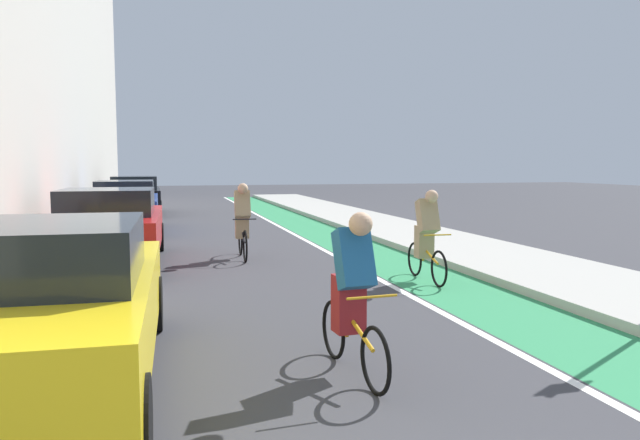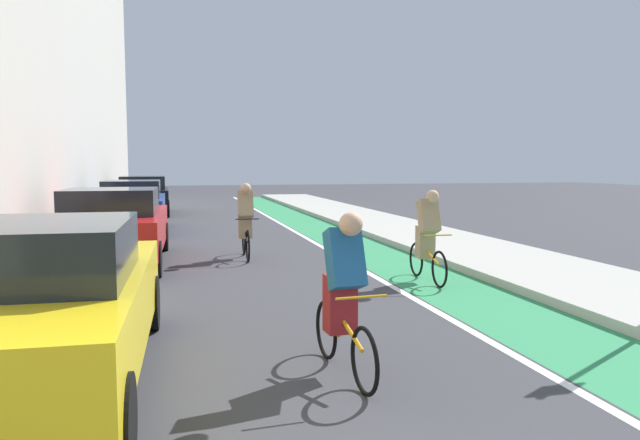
{
  "view_description": "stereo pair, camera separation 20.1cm",
  "coord_description": "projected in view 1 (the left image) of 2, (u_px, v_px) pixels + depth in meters",
  "views": [
    {
      "loc": [
        -1.65,
        -1.1,
        2.03
      ],
      "look_at": [
        0.84,
        8.35,
        1.11
      ],
      "focal_mm": 33.9,
      "sensor_mm": 36.0,
      "label": 1
    },
    {
      "loc": [
        -1.45,
        -1.14,
        2.03
      ],
      "look_at": [
        0.84,
        8.35,
        1.11
      ],
      "focal_mm": 33.9,
      "sensor_mm": 36.0,
      "label": 2
    }
  ],
  "objects": [
    {
      "name": "sidewalk_right",
      "position": [
        383.0,
        226.0,
        18.99
      ],
      "size": [
        2.72,
        37.33,
        0.14
      ],
      "primitive_type": "cube",
      "color": "#A8A59E",
      "rests_on": "ground"
    },
    {
      "name": "cyclist_lead",
      "position": [
        352.0,
        292.0,
        5.74
      ],
      "size": [
        0.48,
        1.66,
        1.59
      ],
      "color": "black",
      "rests_on": "ground"
    },
    {
      "name": "lane_divider_stripe",
      "position": [
        288.0,
        231.0,
        18.22
      ],
      "size": [
        0.12,
        37.33,
        0.0
      ],
      "primitive_type": "cube",
      "color": "white",
      "rests_on": "ground"
    },
    {
      "name": "cyclist_trailing",
      "position": [
        242.0,
        219.0,
        12.82
      ],
      "size": [
        0.48,
        1.72,
        1.62
      ],
      "color": "black",
      "rests_on": "ground"
    },
    {
      "name": "cyclist_mid",
      "position": [
        426.0,
        233.0,
        10.35
      ],
      "size": [
        0.48,
        1.66,
        1.59
      ],
      "color": "black",
      "rests_on": "ground"
    },
    {
      "name": "parked_sedan_blue",
      "position": [
        126.0,
        206.0,
        17.81
      ],
      "size": [
        1.87,
        4.56,
        1.53
      ],
      "color": "navy",
      "rests_on": "ground"
    },
    {
      "name": "parked_sedan_yellow_cab",
      "position": [
        45.0,
        304.0,
        5.32
      ],
      "size": [
        2.01,
        4.64,
        1.53
      ],
      "color": "yellow",
      "rests_on": "ground"
    },
    {
      "name": "bike_lane_paint",
      "position": [
        316.0,
        230.0,
        18.45
      ],
      "size": [
        1.6,
        37.33,
        0.0
      ],
      "primitive_type": "cube",
      "color": "#2D8451",
      "rests_on": "ground"
    },
    {
      "name": "parked_sedan_black",
      "position": [
        135.0,
        195.0,
        23.86
      ],
      "size": [
        2.05,
        4.6,
        1.53
      ],
      "color": "black",
      "rests_on": "ground"
    },
    {
      "name": "ground_plane",
      "position": [
        228.0,
        241.0,
        15.78
      ],
      "size": [
        82.13,
        82.13,
        0.0
      ],
      "primitive_type": "plane",
      "color": "#38383D"
    },
    {
      "name": "parked_sedan_red",
      "position": [
        109.0,
        226.0,
        12.02
      ],
      "size": [
        2.11,
        4.56,
        1.53
      ],
      "color": "red",
      "rests_on": "ground"
    }
  ]
}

